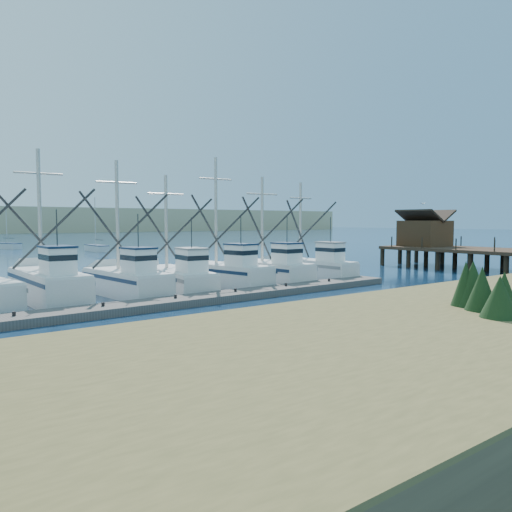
# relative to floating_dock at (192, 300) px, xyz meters

# --- Properties ---
(ground) EXTENTS (500.00, 500.00, 0.00)m
(ground) POSITION_rel_floating_dock_xyz_m (9.28, -5.57, -0.21)
(ground) COLOR #0D213B
(ground) RESTS_ON ground
(shore_bank) EXTENTS (40.00, 10.00, 1.60)m
(shore_bank) POSITION_rel_floating_dock_xyz_m (1.28, -15.57, 0.59)
(shore_bank) COLOR #4C422D
(shore_bank) RESTS_ON ground
(floating_dock) EXTENTS (31.10, 3.15, 0.41)m
(floating_dock) POSITION_rel_floating_dock_xyz_m (0.00, 0.00, 0.00)
(floating_dock) COLOR #56504D
(floating_dock) RESTS_ON ground
(timber_pier) EXTENTS (7.00, 20.00, 8.00)m
(timber_pier) POSITION_rel_floating_dock_xyz_m (30.78, 2.89, 2.36)
(timber_pier) COLOR black
(timber_pier) RESTS_ON ground
(trawler_fleet) EXTENTS (30.24, 8.26, 9.00)m
(trawler_fleet) POSITION_rel_floating_dock_xyz_m (-0.34, 4.88, 0.75)
(trawler_fleet) COLOR silver
(trawler_fleet) RESTS_ON ground
(sailboat_near) EXTENTS (1.72, 6.12, 8.10)m
(sailboat_near) POSITION_rel_floating_dock_xyz_m (12.26, 50.30, 0.29)
(sailboat_near) COLOR silver
(sailboat_near) RESTS_ON ground
(sailboat_far) EXTENTS (3.44, 5.93, 8.10)m
(sailboat_far) POSITION_rel_floating_dock_xyz_m (2.97, 65.86, 0.29)
(sailboat_far) COLOR silver
(sailboat_far) RESTS_ON ground
(flying_gull) EXTENTS (0.94, 0.17, 0.17)m
(flying_gull) POSITION_rel_floating_dock_xyz_m (28.17, 4.95, 6.02)
(flying_gull) COLOR white
(flying_gull) RESTS_ON ground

